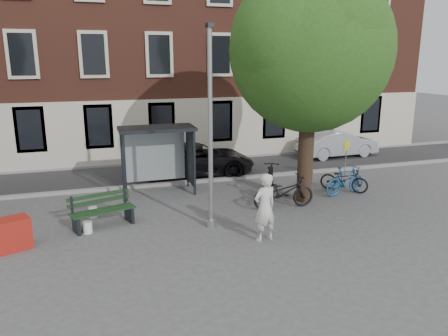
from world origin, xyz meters
TOP-DOWN VIEW (x-y plane):
  - ground at (0.00, 0.00)m, footprint 90.00×90.00m
  - road at (0.00, 7.00)m, footprint 40.00×4.00m
  - curb_near at (0.00, 5.00)m, footprint 40.00×0.25m
  - curb_far at (0.00, 9.00)m, footprint 40.00×0.25m
  - building_row at (0.00, 13.00)m, footprint 30.00×8.00m
  - lamppost at (0.00, 0.00)m, footprint 0.28×0.35m
  - tree_right at (4.01, 1.38)m, footprint 5.76×5.60m
  - bus_shelter at (-0.61, 4.11)m, footprint 2.85×1.45m
  - painter at (1.20, -1.44)m, footprint 0.83×0.65m
  - bench at (-3.23, 1.08)m, footprint 2.08×1.19m
  - bike_a at (2.92, 0.96)m, footprint 2.25×0.85m
  - bike_b at (5.86, 1.69)m, footprint 1.96×0.90m
  - bike_c at (6.06, 2.08)m, footprint 1.80×1.80m
  - bike_d at (3.02, 2.41)m, footprint 1.52×2.11m
  - car_dark at (1.13, 6.31)m, footprint 5.42×3.04m
  - car_silver at (9.18, 7.70)m, footprint 4.44×1.78m
  - red_stand at (-5.67, 0.06)m, footprint 1.07×0.91m
  - bucket_a at (-3.71, 0.66)m, footprint 0.37×0.37m
  - bucket_b at (-5.82, 0.65)m, footprint 0.34×0.34m
  - bucket_c at (-3.52, 2.00)m, footprint 0.34×0.34m
  - notice_sign at (6.86, 3.29)m, footprint 0.30×0.10m

SIDE VIEW (x-z plane):
  - ground at x=0.00m, z-range 0.00..0.00m
  - road at x=0.00m, z-range 0.00..0.01m
  - curb_near at x=0.00m, z-range 0.00..0.12m
  - curb_far at x=0.00m, z-range 0.00..0.12m
  - bucket_a at x=-3.71m, z-range 0.00..0.36m
  - bucket_b at x=-5.82m, z-range 0.00..0.36m
  - bucket_c at x=-3.52m, z-range 0.00..0.36m
  - red_stand at x=-5.67m, z-range 0.00..0.90m
  - bench at x=-3.23m, z-range -0.04..0.98m
  - bike_c at x=6.06m, z-range 0.00..0.99m
  - bike_b at x=5.86m, z-range 0.00..1.14m
  - bike_a at x=2.92m, z-range 0.00..1.17m
  - bike_d at x=3.02m, z-range 0.00..1.25m
  - car_dark at x=1.13m, z-range 0.00..1.43m
  - car_silver at x=9.18m, z-range 0.00..1.43m
  - painter at x=1.20m, z-range 0.00..2.01m
  - notice_sign at x=6.86m, z-range 0.37..2.13m
  - bus_shelter at x=-0.61m, z-range 0.61..3.23m
  - lamppost at x=0.00m, z-range -0.27..5.84m
  - tree_right at x=4.01m, z-range 1.52..9.72m
  - building_row at x=0.00m, z-range 0.00..14.00m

